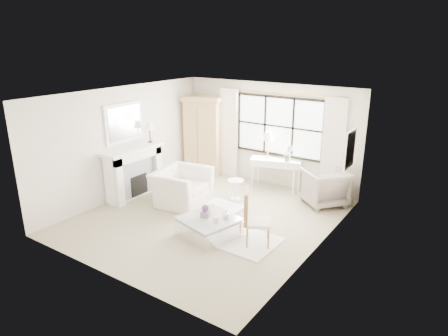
% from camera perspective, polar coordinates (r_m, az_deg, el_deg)
% --- Properties ---
extents(floor, '(5.50, 5.50, 0.00)m').
position_cam_1_polar(floor, '(8.90, -2.33, -7.04)').
color(floor, tan).
rests_on(floor, ground).
extents(ceiling, '(5.50, 5.50, 0.00)m').
position_cam_1_polar(ceiling, '(8.12, -2.58, 10.46)').
color(ceiling, white).
rests_on(ceiling, ground).
extents(wall_back, '(5.00, 0.00, 5.00)m').
position_cam_1_polar(wall_back, '(10.67, 6.40, 4.84)').
color(wall_back, beige).
rests_on(wall_back, ground).
extents(wall_front, '(5.00, 0.00, 5.00)m').
position_cam_1_polar(wall_front, '(6.54, -16.97, -4.53)').
color(wall_front, beige).
rests_on(wall_front, ground).
extents(wall_left, '(0.00, 5.50, 5.50)m').
position_cam_1_polar(wall_left, '(10.05, -14.01, 3.59)').
color(wall_left, beige).
rests_on(wall_left, ground).
extents(wall_right, '(0.00, 5.50, 5.50)m').
position_cam_1_polar(wall_right, '(7.27, 13.60, -1.93)').
color(wall_right, white).
rests_on(wall_right, ground).
extents(window_pane, '(2.40, 0.02, 1.50)m').
position_cam_1_polar(window_pane, '(10.46, 7.85, 5.93)').
color(window_pane, silver).
rests_on(window_pane, wall_back).
extents(window_frame, '(2.50, 0.04, 1.50)m').
position_cam_1_polar(window_frame, '(10.45, 7.83, 5.92)').
color(window_frame, black).
rests_on(window_frame, wall_back).
extents(curtain_rod, '(3.30, 0.04, 0.04)m').
position_cam_1_polar(curtain_rod, '(10.26, 7.91, 10.62)').
color(curtain_rod, '#B1803D').
rests_on(curtain_rod, wall_back).
extents(curtain_left, '(0.55, 0.10, 2.47)m').
position_cam_1_polar(curtain_left, '(11.20, 0.69, 5.00)').
color(curtain_left, white).
rests_on(curtain_left, ground).
extents(curtain_right, '(0.55, 0.10, 2.47)m').
position_cam_1_polar(curtain_right, '(9.92, 15.31, 2.60)').
color(curtain_right, beige).
rests_on(curtain_right, ground).
extents(fireplace, '(0.58, 1.66, 1.26)m').
position_cam_1_polar(fireplace, '(10.08, -12.84, -0.44)').
color(fireplace, white).
rests_on(fireplace, ground).
extents(mirror_frame, '(0.05, 1.15, 0.95)m').
position_cam_1_polar(mirror_frame, '(9.92, -14.10, 6.30)').
color(mirror_frame, white).
rests_on(mirror_frame, wall_left).
extents(mirror_glass, '(0.02, 1.00, 0.80)m').
position_cam_1_polar(mirror_glass, '(9.90, -13.99, 6.29)').
color(mirror_glass, '#B4B9C0').
rests_on(mirror_glass, wall_left).
extents(art_frame, '(0.04, 0.62, 0.82)m').
position_cam_1_polar(art_frame, '(8.77, 17.53, 2.54)').
color(art_frame, silver).
rests_on(art_frame, wall_right).
extents(art_canvas, '(0.01, 0.52, 0.72)m').
position_cam_1_polar(art_canvas, '(8.78, 17.40, 2.56)').
color(art_canvas, beige).
rests_on(art_canvas, wall_right).
extents(mantel_lamp, '(0.22, 0.22, 0.51)m').
position_cam_1_polar(mantel_lamp, '(10.19, -10.60, 5.78)').
color(mantel_lamp, black).
rests_on(mantel_lamp, fireplace).
extents(armoire, '(1.25, 0.94, 2.24)m').
position_cam_1_polar(armoire, '(11.47, -2.89, 4.80)').
color(armoire, tan).
rests_on(armoire, floor).
extents(console_table, '(1.38, 0.84, 0.80)m').
position_cam_1_polar(console_table, '(10.50, 7.35, -0.81)').
color(console_table, white).
rests_on(console_table, floor).
extents(console_lamp, '(0.28, 0.28, 0.69)m').
position_cam_1_polar(console_lamp, '(10.33, 6.31, 4.45)').
color(console_lamp, '#AF853D').
rests_on(console_lamp, console_table).
extents(orchid_plant, '(0.30, 0.28, 0.43)m').
position_cam_1_polar(orchid_plant, '(10.17, 9.21, 2.11)').
color(orchid_plant, '#5B734D').
rests_on(orchid_plant, console_table).
extents(side_table, '(0.40, 0.40, 0.51)m').
position_cam_1_polar(side_table, '(9.70, 1.64, -2.72)').
color(side_table, white).
rests_on(side_table, floor).
extents(rug_left, '(1.60, 1.17, 0.03)m').
position_cam_1_polar(rug_left, '(9.41, -2.51, -5.48)').
color(rug_left, white).
rests_on(rug_left, floor).
extents(rug_right, '(1.47, 1.12, 0.03)m').
position_cam_1_polar(rug_right, '(7.96, 2.34, -10.16)').
color(rug_right, white).
rests_on(rug_right, floor).
extents(club_armchair, '(1.25, 1.39, 0.82)m').
position_cam_1_polar(club_armchair, '(9.53, -6.09, -2.69)').
color(club_armchair, white).
rests_on(club_armchair, floor).
extents(wingback_chair, '(1.31, 1.31, 0.86)m').
position_cam_1_polar(wingback_chair, '(9.70, 14.12, -2.65)').
color(wingback_chair, gray).
rests_on(wingback_chair, floor).
extents(french_chair, '(0.66, 0.66, 1.08)m').
position_cam_1_polar(french_chair, '(7.71, 4.66, -8.70)').
color(french_chair, '#A77346').
rests_on(french_chair, floor).
extents(coffee_table, '(1.22, 1.22, 0.38)m').
position_cam_1_polar(coffee_table, '(8.07, -2.14, -8.39)').
color(coffee_table, white).
rests_on(coffee_table, floor).
extents(planter_box, '(0.19, 0.19, 0.12)m').
position_cam_1_polar(planter_box, '(8.00, -2.67, -6.58)').
color(planter_box, slate).
rests_on(planter_box, coffee_table).
extents(planter_flowers, '(0.14, 0.14, 0.14)m').
position_cam_1_polar(planter_flowers, '(7.95, -2.68, -5.72)').
color(planter_flowers, '#592B6D').
rests_on(planter_flowers, planter_box).
extents(pillar_candle, '(0.09, 0.09, 0.12)m').
position_cam_1_polar(pillar_candle, '(7.74, -1.17, -7.44)').
color(pillar_candle, beige).
rests_on(pillar_candle, coffee_table).
extents(coffee_vase, '(0.15, 0.15, 0.16)m').
position_cam_1_polar(coffee_vase, '(7.95, 0.30, -6.60)').
color(coffee_vase, silver).
rests_on(coffee_vase, coffee_table).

